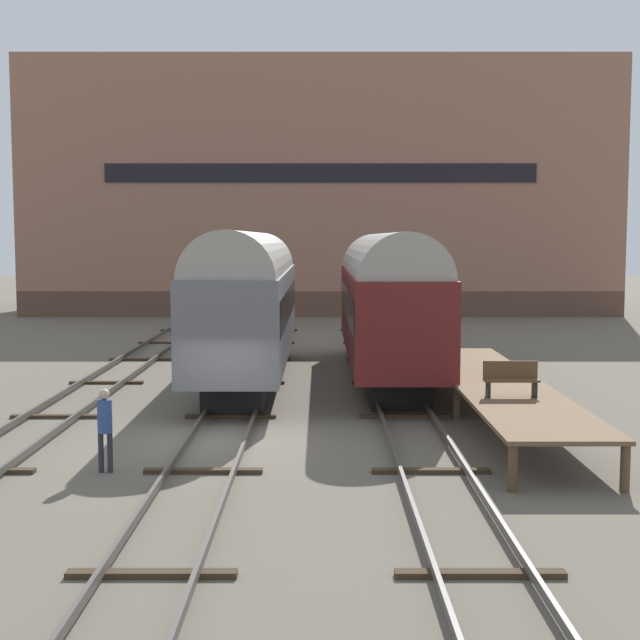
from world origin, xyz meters
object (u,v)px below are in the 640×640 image
object	(u,v)px
train_car_maroon	(388,296)
bench	(513,378)
person_worker	(107,422)
train_car_grey	(249,297)

from	to	relation	value
train_car_maroon	bench	world-z (taller)	train_car_maroon
bench	person_worker	bearing A→B (deg)	-160.40
train_car_grey	train_car_maroon	bearing A→B (deg)	12.86
train_car_grey	person_worker	size ratio (longest dim) A/B	8.09
train_car_grey	person_worker	xyz separation A→B (m)	(-2.15, -12.10, -1.93)
bench	person_worker	size ratio (longest dim) A/B	0.75
bench	train_car_maroon	bearing A→B (deg)	104.11
bench	train_car_grey	bearing A→B (deg)	130.68
person_worker	bench	bearing A→B (deg)	19.60
train_car_grey	bench	world-z (taller)	train_car_grey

